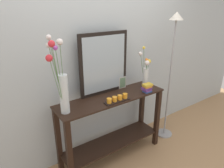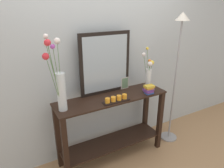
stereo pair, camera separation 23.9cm
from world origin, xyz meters
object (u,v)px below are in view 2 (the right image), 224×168
(vase_right, at_px, (148,73))
(candle_tray, at_px, (116,99))
(tall_vase_left, at_px, (59,83))
(book_stack, at_px, (149,89))
(console_table, at_px, (112,122))
(mirror_leaning, at_px, (105,64))
(picture_frame_small, at_px, (125,83))
(floor_lamp, at_px, (178,59))

(vase_right, relative_size, candle_tray, 1.68)
(tall_vase_left, height_order, vase_right, tall_vase_left)
(tall_vase_left, relative_size, book_stack, 6.10)
(console_table, bearing_deg, book_stack, -15.44)
(mirror_leaning, distance_m, tall_vase_left, 0.65)
(vase_right, height_order, candle_tray, vase_right)
(console_table, xyz_separation_m, mirror_leaning, (0.00, 0.16, 0.71))
(tall_vase_left, bearing_deg, book_stack, -4.76)
(candle_tray, bearing_deg, vase_right, 13.47)
(picture_frame_small, bearing_deg, tall_vase_left, -168.15)
(picture_frame_small, bearing_deg, vase_right, -29.90)
(book_stack, bearing_deg, tall_vase_left, 175.24)
(console_table, relative_size, book_stack, 10.59)
(book_stack, bearing_deg, mirror_leaning, 147.61)
(mirror_leaning, relative_size, vase_right, 1.39)
(console_table, xyz_separation_m, candle_tray, (-0.02, -0.13, 0.37))
(console_table, relative_size, floor_lamp, 0.76)
(candle_tray, bearing_deg, console_table, 82.42)
(book_stack, height_order, floor_lamp, floor_lamp)
(mirror_leaning, relative_size, tall_vase_left, 0.94)
(candle_tray, height_order, picture_frame_small, picture_frame_small)
(book_stack, bearing_deg, floor_lamp, 6.21)
(vase_right, bearing_deg, floor_lamp, -10.12)
(picture_frame_small, relative_size, floor_lamp, 0.09)
(mirror_leaning, height_order, floor_lamp, floor_lamp)
(console_table, xyz_separation_m, floor_lamp, (0.94, -0.07, 0.70))
(mirror_leaning, bearing_deg, vase_right, -16.63)
(console_table, bearing_deg, tall_vase_left, -176.73)
(vase_right, bearing_deg, candle_tray, -166.53)
(console_table, xyz_separation_m, picture_frame_small, (0.27, 0.15, 0.42))
(mirror_leaning, height_order, book_stack, mirror_leaning)
(mirror_leaning, distance_m, floor_lamp, 0.97)
(console_table, xyz_separation_m, tall_vase_left, (-0.62, -0.04, 0.65))
(tall_vase_left, bearing_deg, mirror_leaning, 17.64)
(mirror_leaning, bearing_deg, book_stack, -32.39)
(mirror_leaning, height_order, tall_vase_left, tall_vase_left)
(book_stack, relative_size, floor_lamp, 0.07)
(vase_right, bearing_deg, picture_frame_small, 150.10)
(console_table, bearing_deg, picture_frame_small, 29.09)
(tall_vase_left, distance_m, vase_right, 1.15)
(console_table, distance_m, tall_vase_left, 0.90)
(book_stack, bearing_deg, console_table, 164.56)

